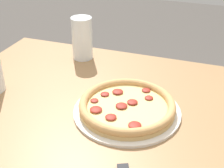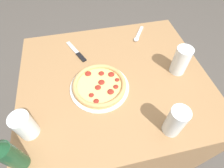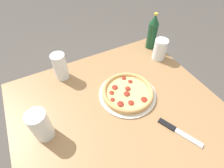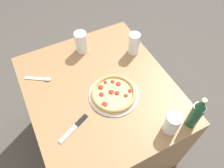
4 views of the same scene
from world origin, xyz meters
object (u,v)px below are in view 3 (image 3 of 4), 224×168
(glass_water, at_px, (41,126))
(knife, at_px, (178,131))
(pizza_margherita, at_px, (128,92))
(glass_mango_juice, at_px, (60,67))
(glass_lemonade, at_px, (160,50))
(beer_bottle, at_px, (153,32))

(glass_water, relative_size, knife, 0.78)
(glass_water, bearing_deg, pizza_margherita, 3.17)
(knife, bearing_deg, pizza_margherita, 107.52)
(pizza_margherita, distance_m, glass_mango_juice, 0.39)
(glass_water, bearing_deg, glass_lemonade, 14.19)
(pizza_margherita, xyz_separation_m, glass_water, (-0.43, -0.02, 0.05))
(knife, bearing_deg, glass_mango_juice, 121.60)
(glass_lemonade, distance_m, glass_water, 0.78)
(glass_mango_juice, xyz_separation_m, beer_bottle, (0.61, 0.01, 0.04))
(beer_bottle, relative_size, knife, 1.22)
(glass_water, bearing_deg, glass_mango_juice, 60.80)
(glass_mango_juice, distance_m, beer_bottle, 0.61)
(pizza_margherita, bearing_deg, knife, -72.48)
(glass_lemonade, xyz_separation_m, beer_bottle, (0.02, 0.12, 0.05))
(pizza_margherita, xyz_separation_m, beer_bottle, (0.35, 0.29, 0.09))
(beer_bottle, bearing_deg, glass_lemonade, -100.96)
(pizza_margherita, relative_size, glass_lemonade, 2.27)
(glass_mango_juice, distance_m, glass_water, 0.35)
(pizza_margherita, distance_m, glass_lemonade, 0.37)
(pizza_margherita, height_order, beer_bottle, beer_bottle)
(pizza_margherita, relative_size, knife, 1.53)
(pizza_margherita, bearing_deg, glass_lemonade, 27.14)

